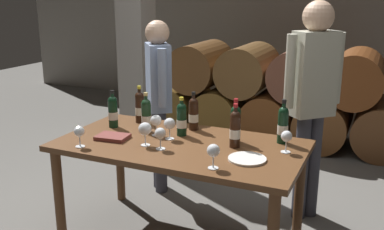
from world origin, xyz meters
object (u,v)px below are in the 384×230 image
(wine_glass_1, at_px, (213,151))
(taster_seated_left, at_px, (159,92))
(wine_glass_3, at_px, (286,137))
(wine_bottle_3, at_px, (182,119))
(wine_bottle_4, at_px, (235,124))
(tasting_notebook, at_px, (113,137))
(wine_glass_6, at_px, (156,121))
(wine_bottle_1, at_px, (283,124))
(wine_bottle_2, at_px, (194,113))
(wine_bottle_5, at_px, (113,111))
(wine_glass_0, at_px, (160,134))
(wine_glass_4, at_px, (170,124))
(dining_table, at_px, (180,155))
(wine_glass_2, at_px, (145,129))
(wine_glass_5, at_px, (79,132))
(serving_plate, at_px, (247,159))
(wine_bottle_0, at_px, (140,107))
(wine_bottle_7, at_px, (235,129))
(wine_bottle_6, at_px, (146,115))
(sommelier_presenting, at_px, (313,91))

(wine_glass_1, height_order, taster_seated_left, taster_seated_left)
(wine_glass_3, xyz_separation_m, taster_seated_left, (-1.27, 0.61, 0.06))
(wine_bottle_3, bearing_deg, wine_glass_3, -3.11)
(wine_bottle_4, bearing_deg, tasting_notebook, -159.81)
(wine_glass_6, bearing_deg, wine_bottle_1, 13.89)
(wine_bottle_2, relative_size, wine_bottle_5, 1.01)
(wine_bottle_4, relative_size, wine_glass_3, 2.09)
(wine_glass_0, height_order, wine_glass_4, wine_glass_4)
(dining_table, relative_size, tasting_notebook, 7.73)
(wine_glass_2, distance_m, wine_glass_5, 0.44)
(wine_glass_5, height_order, wine_glass_6, wine_glass_6)
(serving_plate, bearing_deg, wine_glass_0, -175.18)
(wine_bottle_2, xyz_separation_m, tasting_notebook, (-0.43, -0.44, -0.11))
(wine_bottle_4, xyz_separation_m, tasting_notebook, (-0.81, -0.30, -0.12))
(wine_bottle_1, height_order, wine_bottle_2, wine_bottle_1)
(wine_bottle_0, xyz_separation_m, wine_glass_0, (0.45, -0.49, -0.02))
(wine_bottle_4, height_order, wine_glass_0, wine_bottle_4)
(wine_bottle_4, relative_size, wine_glass_2, 1.89)
(dining_table, bearing_deg, wine_glass_4, 157.28)
(wine_bottle_7, bearing_deg, wine_bottle_6, 176.14)
(wine_bottle_4, relative_size, wine_bottle_6, 1.03)
(wine_glass_1, distance_m, wine_glass_4, 0.61)
(wine_bottle_0, bearing_deg, wine_bottle_5, -122.09)
(wine_bottle_1, relative_size, tasting_notebook, 1.41)
(wine_glass_6, bearing_deg, dining_table, -18.56)
(wine_bottle_4, bearing_deg, wine_glass_2, -148.62)
(wine_bottle_4, distance_m, wine_glass_1, 0.51)
(tasting_notebook, height_order, sommelier_presenting, sommelier_presenting)
(wine_bottle_7, distance_m, wine_glass_3, 0.34)
(wine_bottle_3, xyz_separation_m, sommelier_presenting, (0.82, 0.59, 0.16))
(wine_bottle_6, height_order, taster_seated_left, taster_seated_left)
(wine_glass_1, relative_size, wine_glass_3, 1.03)
(wine_bottle_2, distance_m, wine_glass_1, 0.78)
(wine_bottle_0, relative_size, wine_bottle_6, 0.99)
(wine_bottle_2, distance_m, wine_glass_0, 0.49)
(taster_seated_left, bearing_deg, wine_bottle_3, -48.76)
(wine_glass_6, distance_m, sommelier_presenting, 1.21)
(wine_bottle_3, xyz_separation_m, tasting_notebook, (-0.41, -0.28, -0.11))
(wine_bottle_3, distance_m, wine_glass_4, 0.12)
(wine_bottle_1, distance_m, wine_glass_0, 0.84)
(wine_glass_4, distance_m, serving_plate, 0.65)
(wine_glass_0, distance_m, sommelier_presenting, 1.24)
(wine_bottle_1, height_order, wine_bottle_5, wine_bottle_1)
(dining_table, relative_size, wine_bottle_7, 5.65)
(wine_bottle_0, distance_m, serving_plate, 1.13)
(wine_bottle_4, distance_m, wine_glass_4, 0.46)
(wine_bottle_5, bearing_deg, tasting_notebook, -57.37)
(wine_glass_5, bearing_deg, wine_bottle_0, 83.97)
(serving_plate, bearing_deg, wine_glass_3, 51.03)
(wine_bottle_2, xyz_separation_m, wine_glass_3, (0.75, -0.21, -0.02))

